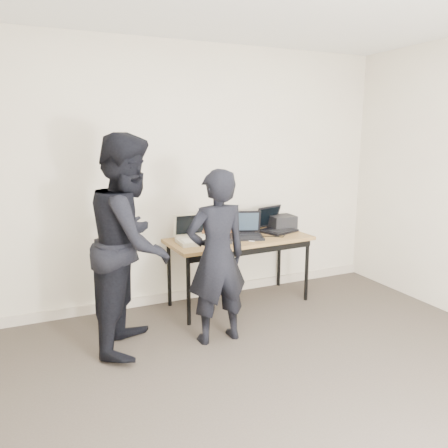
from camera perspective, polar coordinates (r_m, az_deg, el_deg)
room at (r=2.64m, az=12.27°, el=1.78°), size 4.60×4.60×2.80m
desk at (r=4.58m, az=2.07°, el=-2.57°), size 1.53×0.73×0.72m
laptop_beige at (r=4.39m, az=-3.96°, el=-1.68°), size 0.35×0.34×0.28m
laptop_center at (r=4.60m, az=2.87°, el=-0.98°), size 0.43×0.43×0.27m
laptop_right at (r=4.90m, az=6.63°, el=-0.21°), size 0.47×0.46×0.27m
leather_satchel at (r=4.66m, az=-1.13°, el=0.06°), size 0.36×0.18×0.25m
tissue at (r=4.65m, az=-0.82°, el=1.99°), size 0.14×0.11×0.08m
equipment_box at (r=5.01m, az=7.60°, el=0.21°), size 0.28×0.24×0.16m
power_brick at (r=4.32m, az=0.43°, el=-2.41°), size 0.09×0.06×0.03m
cables at (r=4.57m, az=2.60°, el=-1.77°), size 1.14×0.41×0.01m
person_typist at (r=3.74m, az=-0.94°, el=-4.38°), size 0.56×0.38×1.51m
person_observer at (r=3.71m, az=-12.06°, el=-2.44°), size 0.99×1.09×1.80m
baseboard at (r=4.92m, az=-4.10°, el=-9.02°), size 4.50×0.03×0.10m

